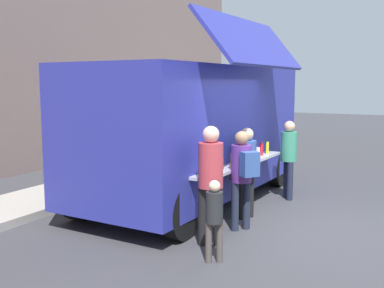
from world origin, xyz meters
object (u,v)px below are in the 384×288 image
(customer_mid_with_backpack, at_px, (242,170))
(trash_bin, at_px, (184,147))
(customer_rear_waiting, at_px, (211,175))
(customer_extra_browsing, at_px, (289,153))
(customer_front_ordering, at_px, (246,165))
(child_near_queue, at_px, (214,214))
(food_truck_main, at_px, (194,128))

(customer_mid_with_backpack, bearing_deg, trash_bin, -15.48)
(customer_rear_waiting, bearing_deg, customer_extra_browsing, -29.80)
(customer_rear_waiting, xyz_separation_m, customer_extra_browsing, (3.27, -0.23, -0.09))
(trash_bin, xyz_separation_m, customer_rear_waiting, (-5.99, -3.77, 0.57))
(customer_front_ordering, xyz_separation_m, child_near_queue, (-2.13, -0.39, -0.29))
(customer_front_ordering, distance_m, customer_extra_browsing, 1.75)
(customer_extra_browsing, bearing_deg, customer_front_ordering, 44.88)
(food_truck_main, bearing_deg, customer_mid_with_backpack, -127.97)
(customer_front_ordering, height_order, customer_mid_with_backpack, customer_mid_with_backpack)
(child_near_queue, bearing_deg, customer_front_ordering, -22.52)
(customer_front_ordering, xyz_separation_m, customer_rear_waiting, (-1.54, -0.04, 0.11))
(customer_rear_waiting, relative_size, customer_extra_browsing, 1.10)
(trash_bin, bearing_deg, customer_extra_browsing, -124.21)
(customer_front_ordering, relative_size, customer_mid_with_backpack, 0.99)
(trash_bin, distance_m, customer_extra_browsing, 4.86)
(trash_bin, height_order, customer_mid_with_backpack, customer_mid_with_backpack)
(customer_mid_with_backpack, distance_m, customer_rear_waiting, 0.88)
(customer_rear_waiting, bearing_deg, child_near_queue, -175.80)
(food_truck_main, relative_size, customer_rear_waiting, 3.24)
(food_truck_main, relative_size, trash_bin, 5.82)
(child_near_queue, bearing_deg, customer_mid_with_backpack, -25.57)
(customer_extra_browsing, bearing_deg, customer_rear_waiting, 49.82)
(customer_front_ordering, bearing_deg, food_truck_main, -3.64)
(customer_rear_waiting, relative_size, child_near_queue, 1.58)
(customer_rear_waiting, bearing_deg, customer_mid_with_backpack, -36.07)
(trash_bin, relative_size, customer_rear_waiting, 0.56)
(customer_extra_browsing, distance_m, child_near_queue, 3.88)
(food_truck_main, bearing_deg, customer_front_ordering, -113.81)
(customer_mid_with_backpack, relative_size, customer_rear_waiting, 0.92)
(customer_rear_waiting, bearing_deg, food_truck_main, 7.23)
(customer_mid_with_backpack, height_order, customer_rear_waiting, customer_rear_waiting)
(customer_front_ordering, xyz_separation_m, customer_mid_with_backpack, (-0.67, -0.20, 0.04))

